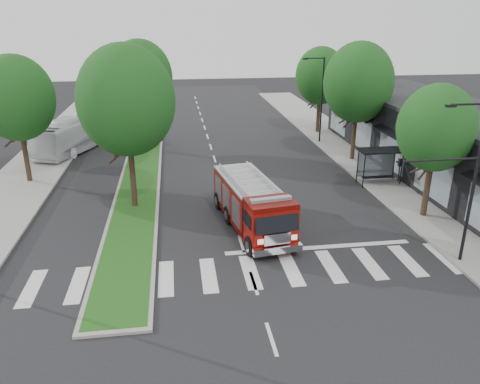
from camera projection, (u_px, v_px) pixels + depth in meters
The scene contains 16 objects.
ground at pixel (241, 244), 25.19m from camera, with size 140.00×140.00×0.00m, color black.
sidewalk_right at pixel (383, 174), 36.07m from camera, with size 5.00×80.00×0.15m, color gray.
sidewalk_left at pixel (15, 191), 32.51m from camera, with size 5.00×80.00×0.15m, color gray.
median at pixel (144, 154), 41.03m from camera, with size 3.00×50.00×0.15m.
storefront_row at pixel (442, 141), 35.80m from camera, with size 8.00×30.00×5.00m, color black.
bus_shelter at pixel (380, 157), 33.48m from camera, with size 3.20×1.60×2.61m.
tree_right_near at pixel (436, 128), 26.60m from camera, with size 4.40×4.40×8.05m.
tree_right_mid at pixel (358, 83), 37.36m from camera, with size 5.60×5.60×9.72m.
tree_right_far at pixel (320, 76), 46.85m from camera, with size 5.00×5.00×8.73m.
tree_median_near at pixel (126, 101), 27.54m from camera, with size 5.80×5.80×10.16m.
tree_median_far at pixel (140, 77), 40.61m from camera, with size 5.60×5.60×9.72m.
tree_left_mid at pixel (16, 98), 32.27m from camera, with size 5.20×5.20×9.16m.
streetlight_right_near at pixel (458, 174), 21.56m from camera, with size 4.08×0.22×8.00m.
streetlight_right_far at pixel (320, 96), 43.48m from camera, with size 2.11×0.20×8.00m.
fire_engine at pixel (252, 204), 26.69m from camera, with size 3.79×8.80×2.95m.
city_bus at pixel (78, 133), 42.46m from camera, with size 2.56×10.94×3.05m, color silver.
Camera 1 is at (-3.25, -22.33, 11.54)m, focal length 35.00 mm.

